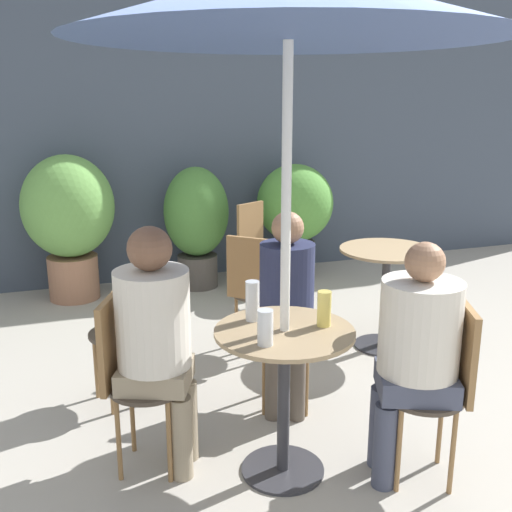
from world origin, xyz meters
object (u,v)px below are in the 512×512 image
cafe_table_near (284,372)px  cafe_table_far (386,276)px  seated_person_1 (287,296)px  beer_glass_1 (252,301)px  bistro_chair_0 (444,378)px  seated_person_2 (156,331)px  potted_plant_2 (295,210)px  beer_glass_2 (265,328)px  seated_person_0 (415,344)px  beer_glass_0 (324,309)px  potted_plant_1 (196,219)px  bistro_chair_2 (129,369)px  potted_plant_0 (69,215)px  bistro_chair_3 (253,284)px  umbrella (289,4)px  bistro_chair_4 (257,243)px  bistro_chair_5 (134,316)px  bistro_chair_1 (287,317)px

cafe_table_near → cafe_table_far: (1.25, 1.17, 0.01)m
seated_person_1 → beer_glass_1: (-0.33, -0.39, 0.13)m
bistro_chair_0 → seated_person_2: bearing=-90.0°
seated_person_1 → potted_plant_2: size_ratio=1.03×
bistro_chair_0 → beer_glass_2: beer_glass_2 is taller
seated_person_0 → beer_glass_1: bearing=-98.6°
beer_glass_0 → potted_plant_1: potted_plant_1 is taller
bistro_chair_2 → seated_person_2: 0.24m
seated_person_0 → potted_plant_0: (-1.38, 3.28, 0.08)m
seated_person_1 → beer_glass_2: 0.79m
seated_person_0 → seated_person_2: (-1.10, 0.47, 0.03)m
potted_plant_0 → beer_glass_2: bearing=-77.8°
cafe_table_far → bistro_chair_3: 0.96m
potted_plant_0 → bistro_chair_0: bearing=-65.7°
seated_person_2 → umbrella: bearing=-90.0°
cafe_table_near → bistro_chair_2: (-0.68, 0.29, -0.01)m
cafe_table_near → beer_glass_2: beer_glass_2 is taller
potted_plant_2 → beer_glass_0: bearing=-110.3°
beer_glass_0 → beer_glass_2: 0.35m
potted_plant_1 → seated_person_2: bearing=-107.2°
bistro_chair_2 → potted_plant_1: size_ratio=0.76×
bistro_chair_4 → potted_plant_2: size_ratio=0.76×
umbrella → beer_glass_1: bearing=121.0°
umbrella → beer_glass_0: bearing=-3.3°
bistro_chair_2 → beer_glass_0: 0.97m
cafe_table_far → bistro_chair_5: bistro_chair_5 is taller
bistro_chair_0 → potted_plant_1: bearing=-150.8°
bistro_chair_0 → bistro_chair_4: size_ratio=1.00×
seated_person_0 → beer_glass_0: bearing=-98.9°
bistro_chair_0 → bistro_chair_1: 1.04m
bistro_chair_0 → umbrella: (-0.68, 0.29, 1.61)m
beer_glass_0 → umbrella: (-0.19, 0.01, 1.31)m
bistro_chair_1 → beer_glass_1: 0.72m
beer_glass_0 → beer_glass_2: beer_glass_0 is taller
cafe_table_far → beer_glass_0: (-1.06, -1.18, 0.29)m
bistro_chair_0 → beer_glass_2: 0.89m
cafe_table_near → potted_plant_0: (-0.83, 3.05, 0.24)m
bistro_chair_5 → bistro_chair_2: bearing=-25.6°
bistro_chair_5 → potted_plant_2: (1.86, 1.99, 0.17)m
bistro_chair_5 → potted_plant_1: 2.21m
bistro_chair_4 → potted_plant_1: 0.70m
bistro_chair_4 → seated_person_0: (-0.18, -2.71, 0.16)m
umbrella → bistro_chair_2: bearing=157.0°
seated_person_1 → potted_plant_2: bearing=89.3°
bistro_chair_4 → potted_plant_1: size_ratio=0.76×
beer_glass_2 → potted_plant_0: 3.25m
seated_person_2 → potted_plant_0: 2.83m
bistro_chair_2 → bistro_chair_4: bearing=-9.8°
bistro_chair_1 → seated_person_2: seated_person_2 is taller
beer_glass_0 → potted_plant_1: size_ratio=0.15×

